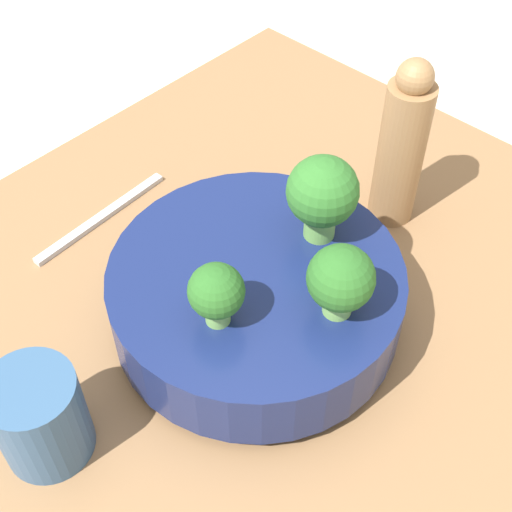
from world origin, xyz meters
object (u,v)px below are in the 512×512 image
cup (40,417)px  bowl (256,296)px  pepper_mill (402,147)px  fork (101,217)px

cup → bowl: bearing=168.9°
pepper_mill → fork: (0.22, -0.22, -0.09)m
cup → fork: (-0.19, -0.18, -0.04)m
cup → fork: bearing=-137.6°
cup → pepper_mill: pepper_mill is taller
bowl → pepper_mill: size_ratio=1.38×
bowl → pepper_mill: bearing=179.5°
cup → pepper_mill: bearing=174.2°
bowl → fork: size_ratio=1.51×
fork → pepper_mill: bearing=135.0°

